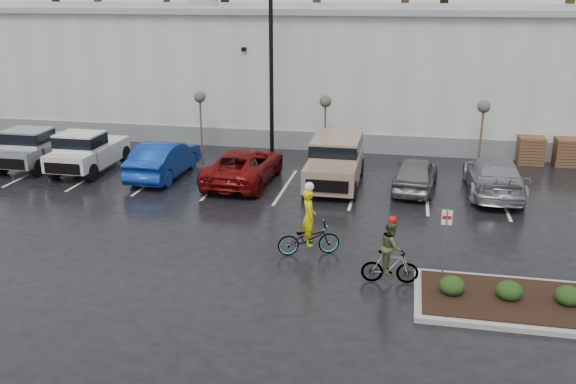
% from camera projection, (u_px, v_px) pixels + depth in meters
% --- Properties ---
extents(ground, '(120.00, 120.00, 0.00)m').
position_uv_depth(ground, '(314.00, 271.00, 18.50)').
color(ground, black).
rests_on(ground, ground).
extents(warehouse, '(60.50, 15.50, 7.20)m').
position_uv_depth(warehouse, '(370.00, 65.00, 37.81)').
color(warehouse, silver).
rests_on(warehouse, ground).
extents(wooded_ridge, '(80.00, 25.00, 6.00)m').
position_uv_depth(wooded_ridge, '(386.00, 45.00, 59.42)').
color(wooded_ridge, '#28421B').
rests_on(wooded_ridge, ground).
extents(lamppost, '(0.50, 1.00, 9.22)m').
position_uv_depth(lamppost, '(271.00, 44.00, 28.61)').
color(lamppost, black).
rests_on(lamppost, ground).
extents(sapling_west, '(0.60, 0.60, 3.20)m').
position_uv_depth(sapling_west, '(200.00, 100.00, 31.22)').
color(sapling_west, '#513D20').
rests_on(sapling_west, ground).
extents(sapling_mid, '(0.60, 0.60, 3.20)m').
position_uv_depth(sapling_mid, '(325.00, 105.00, 30.01)').
color(sapling_mid, '#513D20').
rests_on(sapling_mid, ground).
extents(sapling_east, '(0.60, 0.60, 3.20)m').
position_uv_depth(sapling_east, '(484.00, 110.00, 28.62)').
color(sapling_east, '#513D20').
rests_on(sapling_east, ground).
extents(pallet_stack_a, '(1.20, 1.20, 1.35)m').
position_uv_depth(pallet_stack_a, '(530.00, 150.00, 29.74)').
color(pallet_stack_a, '#513D20').
rests_on(pallet_stack_a, ground).
extents(pallet_stack_b, '(1.20, 1.20, 1.35)m').
position_uv_depth(pallet_stack_b, '(567.00, 152.00, 29.42)').
color(pallet_stack_b, '#513D20').
rests_on(pallet_stack_b, ground).
extents(curb_island, '(8.00, 3.00, 0.15)m').
position_uv_depth(curb_island, '(567.00, 307.00, 16.25)').
color(curb_island, gray).
rests_on(curb_island, ground).
extents(mulch_bed, '(7.60, 2.60, 0.04)m').
position_uv_depth(mulch_bed, '(567.00, 304.00, 16.22)').
color(mulch_bed, black).
rests_on(mulch_bed, curb_island).
extents(shrub_a, '(0.70, 0.70, 0.52)m').
position_uv_depth(shrub_a, '(452.00, 286.00, 16.70)').
color(shrub_a, black).
rests_on(shrub_a, curb_island).
extents(shrub_b, '(0.70, 0.70, 0.52)m').
position_uv_depth(shrub_b, '(509.00, 291.00, 16.42)').
color(shrub_b, black).
rests_on(shrub_b, curb_island).
extents(shrub_c, '(0.70, 0.70, 0.52)m').
position_uv_depth(shrub_c, '(568.00, 296.00, 16.14)').
color(shrub_c, black).
rests_on(shrub_c, curb_island).
extents(fire_lane_sign, '(0.30, 0.05, 2.20)m').
position_uv_depth(fire_lane_sign, '(445.00, 235.00, 17.54)').
color(fire_lane_sign, gray).
rests_on(fire_lane_sign, ground).
extents(pickup_silver, '(2.10, 5.20, 1.96)m').
position_uv_depth(pickup_silver, '(40.00, 145.00, 29.43)').
color(pickup_silver, '#B8BCC0').
rests_on(pickup_silver, ground).
extents(pickup_white, '(2.10, 5.20, 1.96)m').
position_uv_depth(pickup_white, '(91.00, 149.00, 28.71)').
color(pickup_white, silver).
rests_on(pickup_white, ground).
extents(car_blue, '(1.83, 5.04, 1.65)m').
position_uv_depth(car_blue, '(164.00, 159.00, 27.61)').
color(car_blue, navy).
rests_on(car_blue, ground).
extents(car_red, '(2.75, 5.60, 1.53)m').
position_uv_depth(car_red, '(244.00, 165.00, 26.81)').
color(car_red, '#690A09').
rests_on(car_red, ground).
extents(suv_tan, '(2.20, 5.10, 2.06)m').
position_uv_depth(suv_tan, '(335.00, 163.00, 26.27)').
color(suv_tan, gray).
rests_on(suv_tan, ground).
extents(car_grey, '(2.12, 4.33, 1.42)m').
position_uv_depth(car_grey, '(416.00, 174.00, 25.79)').
color(car_grey, slate).
rests_on(car_grey, ground).
extents(car_far_silver, '(2.20, 5.37, 1.56)m').
position_uv_depth(car_far_silver, '(494.00, 176.00, 25.28)').
color(car_far_silver, '#9A9BA1').
rests_on(car_far_silver, ground).
extents(cyclist_hivis, '(2.13, 1.34, 2.44)m').
position_uv_depth(cyclist_hivis, '(309.00, 232.00, 19.47)').
color(cyclist_hivis, '#3F3F44').
rests_on(cyclist_hivis, ground).
extents(cyclist_olive, '(1.63, 0.80, 2.07)m').
position_uv_depth(cyclist_olive, '(390.00, 258.00, 17.54)').
color(cyclist_olive, '#3F3F44').
rests_on(cyclist_olive, ground).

